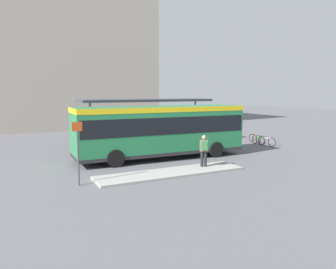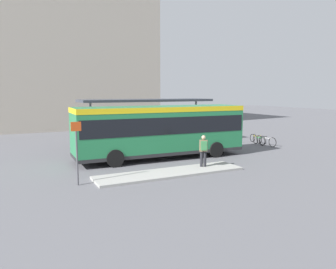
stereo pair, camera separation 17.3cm
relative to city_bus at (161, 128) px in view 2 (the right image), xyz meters
The scene contains 11 objects.
ground_plane 1.87m from the city_bus, behind, with size 120.00×120.00×0.00m, color #5B5B60.
curb_island 4.44m from the city_bus, 108.12° to the right, with size 7.67×1.80×0.12m.
city_bus is the anchor object (origin of this frame).
pedestrian_waiting 3.82m from the city_bus, 77.72° to the right, with size 0.50×0.53×1.68m.
bicycle_white 9.30m from the city_bus, ahead, with size 0.48×1.72×0.74m.
bicycle_green 9.28m from the city_bus, ahead, with size 0.48×1.57×0.68m.
bicycle_yellow 9.83m from the city_bus, 12.59° to the left, with size 0.48×1.57×0.68m.
station_shelter 5.90m from the city_bus, 75.22° to the left, with size 10.44×2.72×3.51m.
potted_planter_near_shelter 5.96m from the city_bus, 35.47° to the left, with size 0.90×0.90×1.43m.
platform_sign 6.94m from the city_bus, 146.83° to the right, with size 0.44×0.08×2.80m.
station_building 25.10m from the city_bus, 100.28° to the left, with size 24.27×13.15×19.79m.
Camera 2 is at (-8.48, -18.08, 4.08)m, focal length 35.00 mm.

